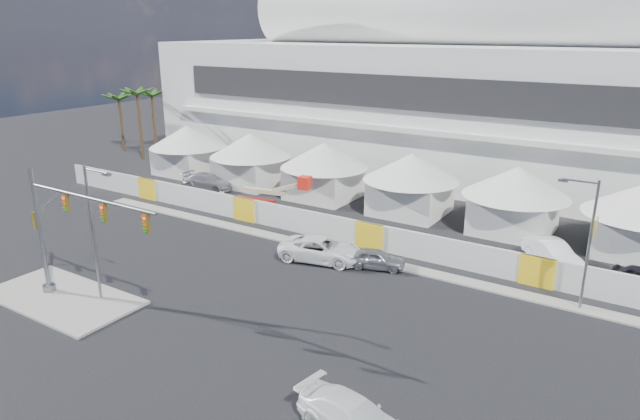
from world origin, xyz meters
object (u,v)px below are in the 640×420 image
Objects in this scene: traffic_mast at (61,231)px; streetlight_curb at (587,236)px; lot_car_a at (553,253)px; lot_car_c at (208,181)px; pickup_curb at (321,249)px; pickup_near at (354,417)px; streetlight_median at (94,224)px; sedan_silver at (376,259)px; boom_lift at (259,203)px.

streetlight_curb is at bearing 30.63° from traffic_mast.
traffic_mast reaches higher than lot_car_a.
lot_car_c is 37.31m from streetlight_curb.
pickup_curb is 18.08m from pickup_near.
pickup_near is 0.66× the size of streetlight_curb.
lot_car_c reaches higher than pickup_near.
traffic_mast is (-9.40, -13.47, 3.70)m from pickup_curb.
streetlight_median is at bearing 176.94° from lot_car_a.
lot_car_a is (13.96, 8.09, -0.01)m from pickup_curb.
pickup_curb reaches higher than lot_car_c.
streetlight_curb is at bearing -10.27° from pickup_near.
sedan_silver is 0.51× the size of streetlight_curb.
lot_car_c is 0.67× the size of streetlight_median.
sedan_silver is 0.49× the size of streetlight_median.
lot_car_a reaches higher than pickup_near.
streetlight_curb is (12.74, 1.04, 3.88)m from sedan_silver.
lot_car_a reaches higher than lot_car_c.
pickup_curb is at bearing 45.74° from pickup_near.
streetlight_median reaches higher than pickup_curb.
boom_lift reaches higher than lot_car_c.
sedan_silver is at bearing -117.21° from lot_car_c.
streetlight_curb reaches higher than pickup_near.
traffic_mast is at bearing -96.84° from boom_lift.
streetlight_median is (-18.68, 2.24, 4.13)m from pickup_near.
streetlight_median reaches higher than boom_lift.
streetlight_median reaches higher than traffic_mast.
traffic_mast reaches higher than streetlight_curb.
streetlight_median is (1.47, 1.17, 0.34)m from traffic_mast.
streetlight_curb is (16.59, 1.92, 3.73)m from pickup_curb.
sedan_silver is 12.42m from lot_car_a.
streetlight_curb reaches higher than lot_car_c.
lot_car_c is (-30.48, 24.09, 0.05)m from pickup_near.
sedan_silver is at bearing 169.46° from lot_car_a.
boom_lift is (-2.31, 18.15, -3.84)m from streetlight_median.
streetlight_median reaches higher than lot_car_a.
pickup_curb is 1.17× the size of pickup_near.
pickup_near is 22.85m from lot_car_a.
traffic_mast is 1.31× the size of streetlight_median.
traffic_mast is at bearing -141.31° from streetlight_median.
traffic_mast is at bearing 131.85° from pickup_curb.
streetlight_curb is (36.32, -7.63, 3.77)m from lot_car_c.
streetlight_median is 1.06× the size of boom_lift.
streetlight_curb is at bearing -108.89° from lot_car_c.
streetlight_curb is (5.85, 16.46, 3.81)m from pickup_near.
sedan_silver is at bearing 47.29° from traffic_mast.
lot_car_a is 0.47× the size of traffic_mast.
streetlight_median is (-7.94, -12.30, 4.04)m from pickup_curb.
lot_car_c is at bearing 50.94° from pickup_curb.
sedan_silver is 14.95m from boom_lift.
streetlight_median is at bearing -92.09° from boom_lift.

